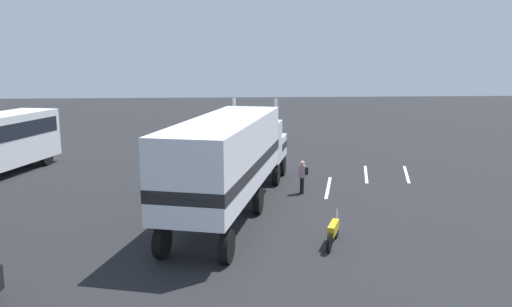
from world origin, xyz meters
The scene contains 7 objects.
ground_plane centered at (0.00, 0.00, 0.00)m, with size 120.00×120.00×0.00m, color #232326.
lane_stripe_near centered at (-2.48, -3.50, 0.01)m, with size 4.40×0.16×0.01m, color silver.
lane_stripe_mid centered at (0.28, -6.31, 0.01)m, with size 4.40×0.16×0.01m, color silver.
lane_stripe_far centered at (0.09, -8.62, 0.01)m, with size 4.40×0.16×0.01m, color silver.
semi_truck centered at (-6.11, 1.48, 2.52)m, with size 14.30×6.27×4.50m.
person_bystander centered at (-3.53, -1.97, 0.89)m, with size 0.34×0.46×1.63m.
motorcycle centered at (-10.28, -1.92, 0.48)m, with size 1.98×0.91×1.12m.
Camera 1 is at (-26.39, 2.03, 6.41)m, focal length 34.24 mm.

